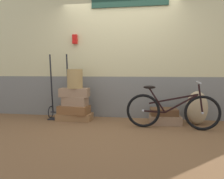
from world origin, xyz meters
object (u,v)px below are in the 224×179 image
object	(u,v)px
suitcase_3	(75,92)
burlap_sack	(197,108)
suitcase_2	(75,101)
luggage_trolley	(60,103)
suitcase_4	(165,120)
suitcase_0	(75,117)
bicycle	(172,110)
suitcase_1	(74,110)
wicker_basket	(75,79)
suitcase_5	(164,112)

from	to	relation	value
suitcase_3	burlap_sack	xyz separation A→B (m)	(2.45, -0.00, -0.26)
suitcase_2	luggage_trolley	xyz separation A→B (m)	(-0.39, 0.10, -0.07)
suitcase_4	burlap_sack	world-z (taller)	burlap_sack
burlap_sack	suitcase_4	bearing A→B (deg)	-175.44
suitcase_3	suitcase_0	bearing A→B (deg)	-88.91
suitcase_2	bicycle	world-z (taller)	bicycle
suitcase_2	bicycle	xyz separation A→B (m)	(1.92, -0.40, -0.07)
suitcase_0	suitcase_2	bearing A→B (deg)	0.61
suitcase_1	suitcase_2	xyz separation A→B (m)	(0.02, 0.03, 0.17)
burlap_sack	bicycle	world-z (taller)	bicycle
burlap_sack	bicycle	xyz separation A→B (m)	(-0.51, -0.42, 0.01)
suitcase_0	suitcase_1	world-z (taller)	suitcase_1
bicycle	wicker_basket	bearing A→B (deg)	168.27
suitcase_0	bicycle	distance (m)	2.00
burlap_sack	suitcase_0	bearing A→B (deg)	-179.56
suitcase_2	bicycle	distance (m)	1.97
suitcase_2	suitcase_5	xyz separation A→B (m)	(1.82, 0.01, -0.17)
suitcase_1	bicycle	size ratio (longest dim) A/B	0.38
suitcase_1	bicycle	xyz separation A→B (m)	(1.94, -0.37, 0.11)
suitcase_2	suitcase_4	bearing A→B (deg)	2.91
suitcase_3	suitcase_4	bearing A→B (deg)	-5.00
suitcase_5	bicycle	bearing A→B (deg)	-79.71
suitcase_1	wicker_basket	size ratio (longest dim) A/B	1.56
suitcase_3	suitcase_5	size ratio (longest dim) A/B	1.15
suitcase_1	suitcase_2	size ratio (longest dim) A/B	1.23
suitcase_2	suitcase_4	world-z (taller)	suitcase_2
suitcase_1	wicker_basket	bearing A→B (deg)	53.34
suitcase_5	luggage_trolley	size ratio (longest dim) A/B	0.38
wicker_basket	burlap_sack	bearing A→B (deg)	0.57
suitcase_3	bicycle	bearing A→B (deg)	-15.82
suitcase_1	suitcase_5	size ratio (longest dim) A/B	1.19
suitcase_5	luggage_trolley	bearing A→B (deg)	173.68
suitcase_3	luggage_trolley	size ratio (longest dim) A/B	0.43
suitcase_1	burlap_sack	xyz separation A→B (m)	(2.46, 0.05, 0.10)
luggage_trolley	suitcase_2	bearing A→B (deg)	-14.05
suitcase_0	bicycle	bearing A→B (deg)	-12.54
suitcase_2	suitcase_5	distance (m)	1.82
suitcase_1	wicker_basket	world-z (taller)	wicker_basket
suitcase_2	luggage_trolley	distance (m)	0.40
bicycle	suitcase_5	bearing A→B (deg)	104.48
wicker_basket	suitcase_0	bearing A→B (deg)	163.22
suitcase_0	suitcase_4	world-z (taller)	suitcase_4
suitcase_0	suitcase_1	distance (m)	0.16
suitcase_0	wicker_basket	distance (m)	0.80
burlap_sack	luggage_trolley	bearing A→B (deg)	178.42
suitcase_3	wicker_basket	bearing A→B (deg)	-55.39
suitcase_4	luggage_trolley	bearing A→B (deg)	173.41
suitcase_4	bicycle	distance (m)	0.46
suitcase_1	burlap_sack	distance (m)	2.46
suitcase_2	luggage_trolley	bearing A→B (deg)	169.78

